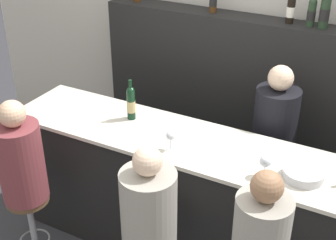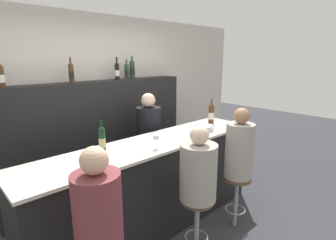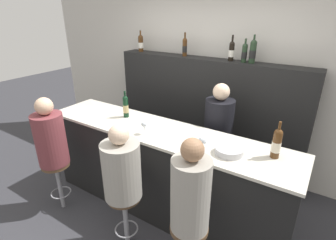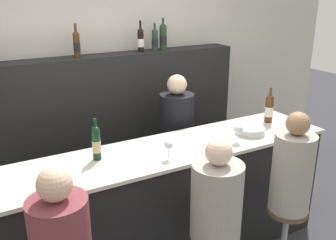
{
  "view_description": "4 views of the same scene",
  "coord_description": "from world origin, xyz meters",
  "px_view_note": "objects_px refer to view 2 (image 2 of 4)",
  "views": [
    {
      "loc": [
        1.19,
        -2.31,
        2.84
      ],
      "look_at": [
        -0.21,
        0.31,
        1.19
      ],
      "focal_mm": 50.0,
      "sensor_mm": 36.0,
      "label": 1
    },
    {
      "loc": [
        -1.8,
        -1.83,
        2.0
      ],
      "look_at": [
        0.23,
        0.31,
        1.29
      ],
      "focal_mm": 28.0,
      "sensor_mm": 36.0,
      "label": 2
    },
    {
      "loc": [
        1.47,
        -1.82,
        2.31
      ],
      "look_at": [
        0.05,
        0.38,
        1.18
      ],
      "focal_mm": 28.0,
      "sensor_mm": 36.0,
      "label": 3
    },
    {
      "loc": [
        -1.38,
        -2.14,
        2.31
      ],
      "look_at": [
        -0.02,
        0.28,
        1.33
      ],
      "focal_mm": 40.0,
      "sensor_mm": 36.0,
      "label": 4
    }
  ],
  "objects_px": {
    "bar_stool_right": "(237,188)",
    "bartender": "(149,151)",
    "wine_bottle_backbar_3": "(127,71)",
    "wine_bottle_counter_1": "(211,113)",
    "wine_bottle_backbar_0": "(0,76)",
    "metal_bowl": "(204,128)",
    "wine_bottle_counter_0": "(102,139)",
    "bar_stool_middle": "(197,212)",
    "guest_seated_right": "(239,148)",
    "guest_seated_middle": "(198,169)",
    "wine_bottle_backbar_4": "(132,69)",
    "guest_seated_left": "(98,210)",
    "wine_bottle_backbar_2": "(117,71)",
    "wine_glass_1": "(198,126)",
    "wine_bottle_backbar_1": "(71,73)",
    "wine_glass_0": "(156,138)"
  },
  "relations": [
    {
      "from": "wine_bottle_backbar_3",
      "to": "bartender",
      "type": "xyz_separation_m",
      "value": [
        -0.05,
        -0.55,
        -1.1
      ]
    },
    {
      "from": "wine_bottle_backbar_1",
      "to": "metal_bowl",
      "type": "height_order",
      "value": "wine_bottle_backbar_1"
    },
    {
      "from": "bar_stool_right",
      "to": "wine_bottle_backbar_3",
      "type": "bearing_deg",
      "value": 97.92
    },
    {
      "from": "wine_bottle_backbar_4",
      "to": "wine_glass_1",
      "type": "xyz_separation_m",
      "value": [
        0.01,
        -1.32,
        -0.64
      ]
    },
    {
      "from": "wine_bottle_backbar_4",
      "to": "metal_bowl",
      "type": "xyz_separation_m",
      "value": [
        0.23,
        -1.22,
        -0.72
      ]
    },
    {
      "from": "metal_bowl",
      "to": "guest_seated_middle",
      "type": "distance_m",
      "value": 1.0
    },
    {
      "from": "metal_bowl",
      "to": "bar_stool_middle",
      "type": "xyz_separation_m",
      "value": [
        -0.8,
        -0.59,
        -0.61
      ]
    },
    {
      "from": "wine_bottle_backbar_2",
      "to": "wine_bottle_backbar_3",
      "type": "bearing_deg",
      "value": 0.0
    },
    {
      "from": "guest_seated_left",
      "to": "bartender",
      "type": "height_order",
      "value": "bartender"
    },
    {
      "from": "wine_bottle_backbar_0",
      "to": "bar_stool_middle",
      "type": "bearing_deg",
      "value": -57.29
    },
    {
      "from": "guest_seated_left",
      "to": "bar_stool_right",
      "type": "xyz_separation_m",
      "value": [
        1.78,
        -0.0,
        -0.49
      ]
    },
    {
      "from": "wine_bottle_backbar_1",
      "to": "wine_bottle_backbar_4",
      "type": "relative_size",
      "value": 0.95
    },
    {
      "from": "guest_seated_left",
      "to": "wine_bottle_backbar_2",
      "type": "bearing_deg",
      "value": 53.04
    },
    {
      "from": "bar_stool_right",
      "to": "bartender",
      "type": "xyz_separation_m",
      "value": [
        -0.3,
        1.26,
        0.21
      ]
    },
    {
      "from": "wine_bottle_backbar_2",
      "to": "bar_stool_middle",
      "type": "height_order",
      "value": "wine_bottle_backbar_2"
    },
    {
      "from": "bar_stool_middle",
      "to": "guest_seated_right",
      "type": "bearing_deg",
      "value": 0.0
    },
    {
      "from": "guest_seated_left",
      "to": "wine_bottle_backbar_4",
      "type": "bearing_deg",
      "value": 48.0
    },
    {
      "from": "wine_bottle_counter_1",
      "to": "wine_glass_1",
      "type": "height_order",
      "value": "wine_bottle_counter_1"
    },
    {
      "from": "wine_bottle_counter_1",
      "to": "wine_bottle_backbar_1",
      "type": "relative_size",
      "value": 1.09
    },
    {
      "from": "wine_glass_1",
      "to": "guest_seated_right",
      "type": "distance_m",
      "value": 0.55
    },
    {
      "from": "wine_bottle_backbar_4",
      "to": "bartender",
      "type": "distance_m",
      "value": 1.26
    },
    {
      "from": "guest_seated_middle",
      "to": "bartender",
      "type": "bearing_deg",
      "value": 71.53
    },
    {
      "from": "wine_bottle_counter_0",
      "to": "bartender",
      "type": "relative_size",
      "value": 0.22
    },
    {
      "from": "wine_bottle_backbar_2",
      "to": "metal_bowl",
      "type": "distance_m",
      "value": 1.49
    },
    {
      "from": "wine_bottle_counter_1",
      "to": "wine_bottle_backbar_1",
      "type": "distance_m",
      "value": 1.97
    },
    {
      "from": "metal_bowl",
      "to": "wine_bottle_counter_1",
      "type": "bearing_deg",
      "value": 23.58
    },
    {
      "from": "guest_seated_left",
      "to": "bartender",
      "type": "distance_m",
      "value": 1.96
    },
    {
      "from": "wine_bottle_backbar_3",
      "to": "guest_seated_middle",
      "type": "distance_m",
      "value": 2.05
    },
    {
      "from": "wine_bottle_backbar_3",
      "to": "bar_stool_right",
      "type": "xyz_separation_m",
      "value": [
        0.25,
        -1.81,
        -1.31
      ]
    },
    {
      "from": "wine_bottle_counter_0",
      "to": "metal_bowl",
      "type": "distance_m",
      "value": 1.4
    },
    {
      "from": "wine_glass_0",
      "to": "bar_stool_right",
      "type": "height_order",
      "value": "wine_glass_0"
    },
    {
      "from": "wine_bottle_counter_1",
      "to": "wine_bottle_backbar_0",
      "type": "relative_size",
      "value": 1.11
    },
    {
      "from": "wine_bottle_counter_0",
      "to": "bar_stool_middle",
      "type": "height_order",
      "value": "wine_bottle_counter_0"
    },
    {
      "from": "wine_bottle_backbar_0",
      "to": "wine_bottle_backbar_1",
      "type": "distance_m",
      "value": 0.78
    },
    {
      "from": "wine_glass_0",
      "to": "guest_seated_left",
      "type": "relative_size",
      "value": 0.19
    },
    {
      "from": "wine_bottle_backbar_0",
      "to": "metal_bowl",
      "type": "height_order",
      "value": "wine_bottle_backbar_0"
    },
    {
      "from": "wine_bottle_backbar_4",
      "to": "wine_glass_1",
      "type": "relative_size",
      "value": 2.19
    },
    {
      "from": "wine_bottle_counter_1",
      "to": "bar_stool_right",
      "type": "height_order",
      "value": "wine_bottle_counter_1"
    },
    {
      "from": "bar_stool_middle",
      "to": "guest_seated_middle",
      "type": "relative_size",
      "value": 0.86
    },
    {
      "from": "wine_glass_0",
      "to": "metal_bowl",
      "type": "distance_m",
      "value": 0.91
    },
    {
      "from": "wine_bottle_backbar_0",
      "to": "wine_bottle_backbar_2",
      "type": "xyz_separation_m",
      "value": [
        1.46,
        0.0,
        -0.0
      ]
    },
    {
      "from": "bartender",
      "to": "guest_seated_left",
      "type": "bearing_deg",
      "value": -139.68
    },
    {
      "from": "wine_bottle_counter_1",
      "to": "wine_bottle_backbar_4",
      "type": "distance_m",
      "value": 1.36
    },
    {
      "from": "wine_bottle_counter_1",
      "to": "wine_bottle_backbar_3",
      "type": "xyz_separation_m",
      "value": [
        -0.7,
        1.06,
        0.58
      ]
    },
    {
      "from": "wine_bottle_backbar_1",
      "to": "wine_glass_0",
      "type": "distance_m",
      "value": 1.49
    },
    {
      "from": "wine_bottle_backbar_2",
      "to": "bar_stool_middle",
      "type": "distance_m",
      "value": 2.26
    },
    {
      "from": "wine_bottle_backbar_4",
      "to": "guest_seated_left",
      "type": "distance_m",
      "value": 2.57
    },
    {
      "from": "wine_bottle_counter_0",
      "to": "wine_glass_0",
      "type": "bearing_deg",
      "value": -28.08
    },
    {
      "from": "bar_stool_right",
      "to": "bar_stool_middle",
      "type": "bearing_deg",
      "value": 180.0
    },
    {
      "from": "guest_seated_right",
      "to": "bar_stool_right",
      "type": "bearing_deg",
      "value": -135.0
    }
  ]
}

